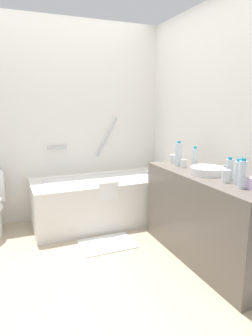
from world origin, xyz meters
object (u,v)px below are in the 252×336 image
at_px(water_bottle_5, 195,158).
at_px(drinking_glass_1, 226,176).
at_px(water_bottle_4, 179,154).
at_px(drinking_glass_2, 183,163).
at_px(bath_mat, 107,244).
at_px(water_bottle_3, 242,174).
at_px(water_bottle_2, 229,169).
at_px(sink_basin, 207,171).
at_px(bathtub, 102,199).
at_px(water_bottle_0, 238,172).
at_px(sink_faucet, 224,169).
at_px(drinking_glass_0, 173,159).

height_order(water_bottle_5, drinking_glass_1, water_bottle_5).
bearing_deg(water_bottle_4, drinking_glass_2, -91.38).
height_order(water_bottle_4, drinking_glass_2, water_bottle_4).
relative_size(water_bottle_4, bath_mat, 0.45).
bearing_deg(water_bottle_3, water_bottle_2, 69.06).
xyz_separation_m(water_bottle_4, bath_mat, (-0.74, 0.15, -0.94)).
xyz_separation_m(water_bottle_5, drinking_glass_2, (-0.08, 0.07, -0.06)).
distance_m(sink_basin, drinking_glass_1, 0.30).
bearing_deg(water_bottle_4, bathtub, 127.68).
distance_m(bathtub, water_bottle_0, 1.81).
height_order(drinking_glass_2, bath_mat, drinking_glass_2).
relative_size(water_bottle_4, drinking_glass_1, 2.45).
xyz_separation_m(water_bottle_4, drinking_glass_1, (-0.01, -0.73, -0.07)).
distance_m(bathtub, water_bottle_4, 1.17).
relative_size(water_bottle_2, water_bottle_5, 0.88).
distance_m(bathtub, drinking_glass_2, 1.19).
xyz_separation_m(water_bottle_2, bath_mat, (-0.82, 0.82, -0.90)).
bearing_deg(sink_basin, sink_faucet, 0.00).
bearing_deg(water_bottle_5, bath_mat, 158.81).
relative_size(bathtub, bath_mat, 2.97).
distance_m(sink_basin, sink_faucet, 0.19).
height_order(water_bottle_4, drinking_glass_0, water_bottle_4).
distance_m(drinking_glass_0, drinking_glass_2, 0.26).
bearing_deg(drinking_glass_1, bath_mat, 129.80).
distance_m(water_bottle_3, water_bottle_4, 0.91).
xyz_separation_m(sink_faucet, water_bottle_0, (-0.17, -0.36, 0.06)).
height_order(water_bottle_2, water_bottle_4, water_bottle_4).
distance_m(bathtub, sink_basin, 1.47).
bearing_deg(water_bottle_0, water_bottle_2, 77.75).
height_order(water_bottle_0, drinking_glass_2, water_bottle_0).
xyz_separation_m(sink_basin, sink_faucet, (0.19, 0.00, -0.00)).
bearing_deg(water_bottle_0, drinking_glass_2, 94.30).
bearing_deg(sink_faucet, water_bottle_4, 116.52).
bearing_deg(drinking_glass_2, water_bottle_2, -81.69).
distance_m(sink_faucet, water_bottle_4, 0.50).
height_order(sink_basin, drinking_glass_2, drinking_glass_2).
xyz_separation_m(sink_basin, drinking_glass_1, (-0.04, -0.29, 0.02)).
height_order(water_bottle_0, drinking_glass_1, water_bottle_0).
distance_m(water_bottle_0, water_bottle_5, 0.63).
relative_size(drinking_glass_0, drinking_glass_1, 0.83).
distance_m(sink_basin, bath_mat, 1.29).
relative_size(sink_basin, water_bottle_2, 1.60).
relative_size(sink_basin, water_bottle_4, 1.21).
xyz_separation_m(bathtub, drinking_glass_1, (0.59, -1.50, 0.58)).
distance_m(water_bottle_4, drinking_glass_2, 0.13).
relative_size(sink_faucet, water_bottle_2, 0.79).
relative_size(bathtub, sink_basin, 5.41).
bearing_deg(drinking_glass_1, drinking_glass_2, 89.41).
bearing_deg(drinking_glass_1, water_bottle_0, -50.77).
bearing_deg(water_bottle_0, sink_faucet, 65.16).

